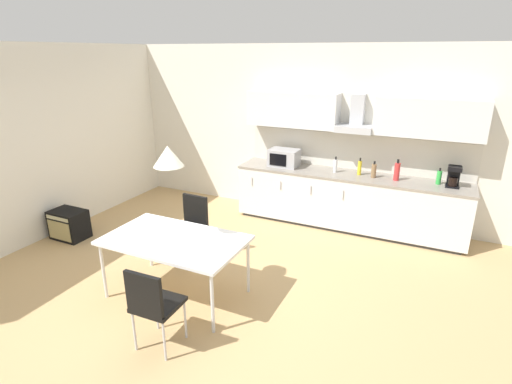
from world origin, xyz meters
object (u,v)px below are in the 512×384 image
(chair_near_right, at_px, (152,301))
(pendant_lamp, at_px, (168,156))
(bottle_white, at_px, (335,166))
(bottle_brown, at_px, (374,171))
(chair_far_left, at_px, (192,221))
(guitar_amp, at_px, (69,224))
(bottle_red, at_px, (397,171))
(bottle_yellow, at_px, (360,168))
(coffee_maker, at_px, (454,176))
(dining_table, at_px, (175,242))
(microwave, at_px, (284,158))
(bottle_green, at_px, (439,177))

(chair_near_right, xyz_separation_m, pendant_lamp, (-0.35, 0.84, 1.13))
(bottle_white, distance_m, bottle_brown, 0.60)
(chair_far_left, xyz_separation_m, guitar_amp, (-2.03, -0.30, -0.31))
(bottle_red, xyz_separation_m, bottle_yellow, (-0.55, 0.04, -0.02))
(coffee_maker, bearing_deg, chair_far_left, -147.99)
(dining_table, height_order, guitar_amp, dining_table)
(microwave, distance_m, pendant_lamp, 2.84)
(bottle_red, height_order, chair_far_left, bottle_red)
(coffee_maker, distance_m, pendant_lamp, 3.97)
(microwave, distance_m, dining_table, 2.79)
(bottle_white, relative_size, dining_table, 0.16)
(microwave, relative_size, bottle_red, 1.51)
(chair_near_right, bearing_deg, pendant_lamp, 112.73)
(bottle_brown, relative_size, dining_table, 0.16)
(pendant_lamp, bearing_deg, bottle_brown, 58.44)
(dining_table, bearing_deg, bottle_brown, 58.44)
(bottle_red, xyz_separation_m, chair_far_left, (-2.35, -1.90, -0.49))
(bottle_brown, bearing_deg, bottle_yellow, 167.18)
(bottle_red, distance_m, bottle_yellow, 0.55)
(chair_far_left, height_order, pendant_lamp, pendant_lamp)
(bottle_yellow, bearing_deg, microwave, -178.77)
(microwave, xyz_separation_m, bottle_white, (0.87, 0.01, -0.03))
(coffee_maker, bearing_deg, bottle_green, 171.17)
(bottle_green, xyz_separation_m, chair_far_left, (-2.93, -1.97, -0.45))
(bottle_brown, bearing_deg, bottle_green, 5.03)
(bottle_yellow, distance_m, chair_far_left, 2.69)
(microwave, distance_m, bottle_yellow, 1.24)
(microwave, bearing_deg, pendant_lamp, -94.51)
(coffee_maker, bearing_deg, bottle_yellow, 179.99)
(microwave, distance_m, guitar_amp, 3.50)
(chair_far_left, relative_size, guitar_amp, 1.67)
(chair_far_left, bearing_deg, bottle_green, 33.98)
(microwave, bearing_deg, bottle_yellow, 1.23)
(bottle_green, height_order, chair_far_left, bottle_green)
(dining_table, distance_m, chair_near_right, 0.92)
(chair_far_left, distance_m, pendant_lamp, 1.45)
(bottle_white, relative_size, bottle_brown, 0.99)
(bottle_green, bearing_deg, guitar_amp, -155.38)
(bottle_red, height_order, guitar_amp, bottle_red)
(chair_far_left, bearing_deg, bottle_yellow, 47.16)
(bottle_white, xyz_separation_m, pendant_lamp, (-1.08, -2.76, 0.68))
(bottle_brown, distance_m, pendant_lamp, 3.28)
(bottle_green, distance_m, dining_table, 3.83)
(bottle_yellow, bearing_deg, bottle_white, -176.88)
(microwave, height_order, bottle_white, microwave)
(bottle_brown, bearing_deg, dining_table, -121.56)
(guitar_amp, bearing_deg, coffee_maker, 23.57)
(microwave, relative_size, bottle_green, 2.02)
(bottle_white, bearing_deg, bottle_red, -1.34)
(bottle_green, height_order, bottle_brown, bottle_brown)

